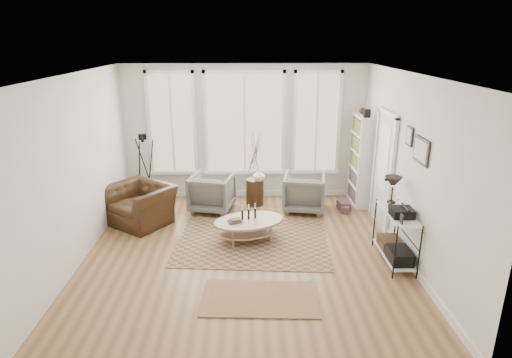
{
  "coord_description": "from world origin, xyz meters",
  "views": [
    {
      "loc": [
        0.05,
        -6.35,
        3.42
      ],
      "look_at": [
        0.2,
        0.6,
        1.1
      ],
      "focal_mm": 30.0,
      "sensor_mm": 36.0,
      "label": 1
    }
  ],
  "objects_px": {
    "armchair_right": "(304,192)",
    "accent_chair": "(140,204)",
    "low_shelf": "(396,232)",
    "coffee_table": "(248,225)",
    "bookcase": "(361,160)",
    "armchair_left": "(212,192)",
    "side_table": "(255,170)"
  },
  "relations": [
    {
      "from": "low_shelf",
      "to": "side_table",
      "type": "distance_m",
      "value": 3.31
    },
    {
      "from": "side_table",
      "to": "accent_chair",
      "type": "relative_size",
      "value": 1.38
    },
    {
      "from": "bookcase",
      "to": "side_table",
      "type": "height_order",
      "value": "bookcase"
    },
    {
      "from": "bookcase",
      "to": "low_shelf",
      "type": "height_order",
      "value": "bookcase"
    },
    {
      "from": "bookcase",
      "to": "accent_chair",
      "type": "height_order",
      "value": "bookcase"
    },
    {
      "from": "low_shelf",
      "to": "armchair_left",
      "type": "relative_size",
      "value": 1.55
    },
    {
      "from": "armchair_right",
      "to": "side_table",
      "type": "xyz_separation_m",
      "value": [
        -1.01,
        0.34,
        0.38
      ]
    },
    {
      "from": "low_shelf",
      "to": "coffee_table",
      "type": "bearing_deg",
      "value": 161.62
    },
    {
      "from": "armchair_right",
      "to": "accent_chair",
      "type": "bearing_deg",
      "value": 20.04
    },
    {
      "from": "bookcase",
      "to": "armchair_right",
      "type": "height_order",
      "value": "bookcase"
    },
    {
      "from": "low_shelf",
      "to": "coffee_table",
      "type": "relative_size",
      "value": 0.93
    },
    {
      "from": "armchair_left",
      "to": "side_table",
      "type": "distance_m",
      "value": 1.0
    },
    {
      "from": "coffee_table",
      "to": "armchair_left",
      "type": "xyz_separation_m",
      "value": [
        -0.74,
        1.43,
        0.08
      ]
    },
    {
      "from": "armchair_left",
      "to": "armchair_right",
      "type": "xyz_separation_m",
      "value": [
        1.89,
        -0.05,
        0.0
      ]
    },
    {
      "from": "coffee_table",
      "to": "armchair_left",
      "type": "relative_size",
      "value": 1.67
    },
    {
      "from": "armchair_right",
      "to": "bookcase",
      "type": "bearing_deg",
      "value": -152.75
    },
    {
      "from": "bookcase",
      "to": "accent_chair",
      "type": "bearing_deg",
      "value": -168.18
    },
    {
      "from": "low_shelf",
      "to": "coffee_table",
      "type": "xyz_separation_m",
      "value": [
        -2.32,
        0.77,
        -0.21
      ]
    },
    {
      "from": "armchair_right",
      "to": "armchair_left",
      "type": "bearing_deg",
      "value": 8.8
    },
    {
      "from": "armchair_right",
      "to": "accent_chair",
      "type": "relative_size",
      "value": 0.74
    },
    {
      "from": "bookcase",
      "to": "accent_chair",
      "type": "relative_size",
      "value": 1.8
    },
    {
      "from": "armchair_left",
      "to": "side_table",
      "type": "height_order",
      "value": "side_table"
    },
    {
      "from": "accent_chair",
      "to": "bookcase",
      "type": "bearing_deg",
      "value": 47.19
    },
    {
      "from": "armchair_left",
      "to": "low_shelf",
      "type": "bearing_deg",
      "value": 157.54
    },
    {
      "from": "armchair_left",
      "to": "coffee_table",
      "type": "bearing_deg",
      "value": 130.57
    },
    {
      "from": "bookcase",
      "to": "armchair_left",
      "type": "bearing_deg",
      "value": -174.02
    },
    {
      "from": "armchair_left",
      "to": "side_table",
      "type": "xyz_separation_m",
      "value": [
        0.88,
        0.29,
        0.38
      ]
    },
    {
      "from": "bookcase",
      "to": "coffee_table",
      "type": "xyz_separation_m",
      "value": [
        -2.37,
        -1.75,
        -0.65
      ]
    },
    {
      "from": "bookcase",
      "to": "coffee_table",
      "type": "bearing_deg",
      "value": -143.56
    },
    {
      "from": "coffee_table",
      "to": "accent_chair",
      "type": "bearing_deg",
      "value": 158.33
    },
    {
      "from": "side_table",
      "to": "accent_chair",
      "type": "height_order",
      "value": "side_table"
    },
    {
      "from": "low_shelf",
      "to": "armchair_left",
      "type": "distance_m",
      "value": 3.76
    }
  ]
}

